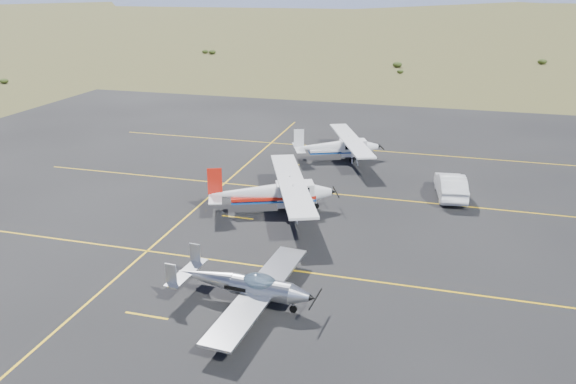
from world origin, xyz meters
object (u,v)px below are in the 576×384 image
at_px(aircraft_low_wing, 246,285).
at_px(sedan, 451,185).
at_px(aircraft_cessna, 273,191).
at_px(aircraft_plain, 338,146).

height_order(aircraft_low_wing, sedan, aircraft_low_wing).
distance_m(aircraft_cessna, sedan, 11.82).
bearing_deg(aircraft_plain, aircraft_cessna, -121.51).
xyz_separation_m(aircraft_cessna, aircraft_plain, (1.83, 11.53, -0.14)).
bearing_deg(aircraft_low_wing, aircraft_cessna, 105.27).
relative_size(aircraft_low_wing, aircraft_plain, 0.88).
height_order(aircraft_plain, sedan, aircraft_plain).
relative_size(aircraft_low_wing, aircraft_cessna, 0.79).
height_order(aircraft_low_wing, aircraft_plain, aircraft_plain).
distance_m(aircraft_low_wing, aircraft_plain, 22.05).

